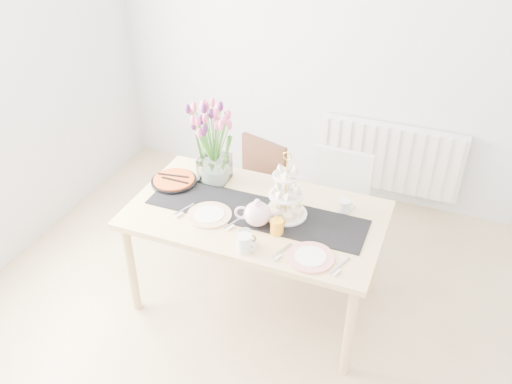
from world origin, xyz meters
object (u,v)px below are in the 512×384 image
at_px(chair_brown, 255,185).
at_px(cream_jug, 344,206).
at_px(radiator, 389,158).
at_px(cake_stand, 286,200).
at_px(dining_table, 256,222).
at_px(tart_tin, 174,181).
at_px(mug_grey, 245,237).
at_px(mug_white, 244,243).
at_px(teapot, 257,214).
at_px(plate_left, 209,215).
at_px(chair_white, 335,203).
at_px(plate_right, 311,257).
at_px(mug_orange, 277,227).
at_px(tulip_vase, 213,132).

relative_size(chair_brown, cream_jug, 10.28).
relative_size(radiator, cake_stand, 3.01).
bearing_deg(dining_table, tart_tin, 170.60).
bearing_deg(mug_grey, mug_white, -80.30).
bearing_deg(tart_tin, mug_white, -33.43).
bearing_deg(teapot, plate_left, 170.43).
relative_size(radiator, tart_tin, 3.87).
relative_size(chair_white, tart_tin, 2.88).
bearing_deg(chair_brown, plate_right, -35.92).
height_order(chair_brown, plate_right, chair_brown).
bearing_deg(cream_jug, teapot, -141.19).
relative_size(tart_tin, mug_white, 2.97).
xyz_separation_m(teapot, plate_left, (-0.31, -0.03, -0.08)).
relative_size(chair_brown, chair_white, 0.92).
relative_size(chair_brown, tart_tin, 2.65).
height_order(chair_white, plate_left, chair_white).
height_order(chair_brown, cake_stand, cake_stand).
height_order(plate_left, plate_right, same).
bearing_deg(chair_white, teapot, -111.38).
height_order(radiator, plate_left, plate_left).
bearing_deg(mug_orange, tart_tin, 97.33).
height_order(chair_brown, mug_grey, mug_grey).
distance_m(radiator, cream_jug, 1.36).
xyz_separation_m(tulip_vase, mug_white, (0.48, -0.62, -0.32)).
relative_size(teapot, mug_grey, 2.95).
bearing_deg(mug_orange, tulip_vase, 80.53).
distance_m(radiator, tart_tin, 1.92).
xyz_separation_m(tulip_vase, cream_jug, (0.91, -0.03, -0.33)).
height_order(cream_jug, mug_grey, mug_grey).
distance_m(mug_white, mug_orange, 0.25).
height_order(radiator, dining_table, same).
bearing_deg(cake_stand, teapot, -128.20).
height_order(teapot, mug_white, teapot).
distance_m(cake_stand, mug_white, 0.43).
height_order(tart_tin, mug_orange, mug_orange).
relative_size(chair_brown, mug_orange, 8.70).
height_order(chair_brown, tart_tin, chair_brown).
distance_m(mug_orange, plate_right, 0.30).
xyz_separation_m(tulip_vase, cake_stand, (0.58, -0.21, -0.26)).
bearing_deg(tulip_vase, cake_stand, -19.60).
height_order(chair_white, tart_tin, chair_white).
distance_m(tulip_vase, mug_grey, 0.79).
relative_size(radiator, mug_white, 11.47).
bearing_deg(chair_white, tulip_vase, -152.99).
relative_size(cake_stand, cream_jug, 4.99).
height_order(mug_grey, mug_white, mug_white).
bearing_deg(plate_right, cream_jug, 83.14).
height_order(mug_grey, plate_left, mug_grey).
height_order(chair_white, mug_white, chair_white).
relative_size(radiator, chair_brown, 1.46).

